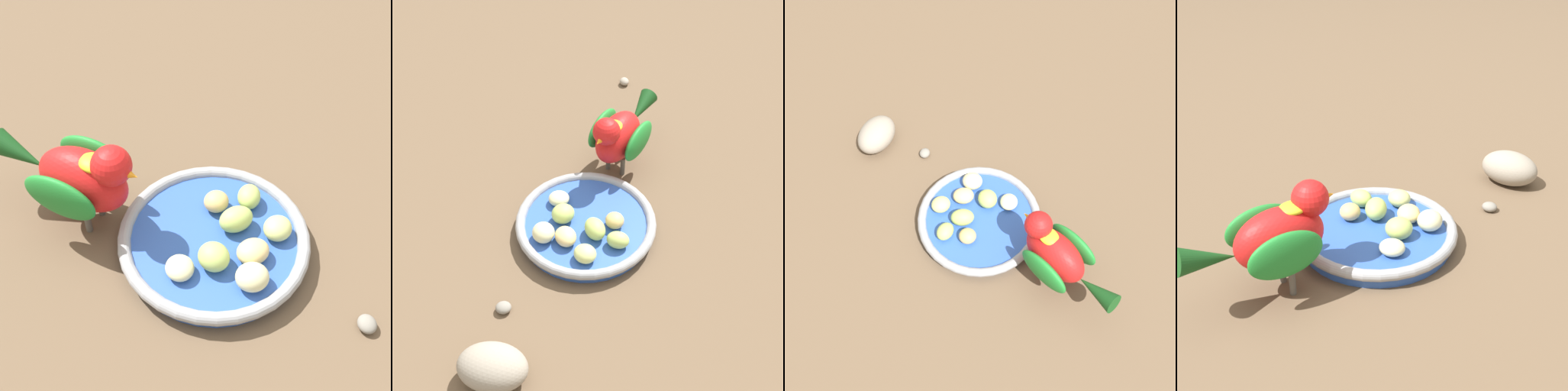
% 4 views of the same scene
% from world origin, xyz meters
% --- Properties ---
extents(ground_plane, '(4.00, 4.00, 0.00)m').
position_xyz_m(ground_plane, '(0.00, 0.00, 0.00)').
color(ground_plane, brown).
extents(feeding_bowl, '(0.21, 0.21, 0.03)m').
position_xyz_m(feeding_bowl, '(-0.02, 0.01, 0.01)').
color(feeding_bowl, '#2D56B7').
rests_on(feeding_bowl, ground_plane).
extents(apple_piece_0, '(0.05, 0.05, 0.03)m').
position_xyz_m(apple_piece_0, '(-0.02, -0.03, 0.03)').
color(apple_piece_0, '#B2CC66').
rests_on(apple_piece_0, feeding_bowl).
extents(apple_piece_1, '(0.03, 0.04, 0.02)m').
position_xyz_m(apple_piece_1, '(0.02, 0.06, 0.03)').
color(apple_piece_1, '#B2CC66').
rests_on(apple_piece_1, feeding_bowl).
extents(apple_piece_2, '(0.04, 0.04, 0.02)m').
position_xyz_m(apple_piece_2, '(-0.01, 0.05, 0.03)').
color(apple_piece_2, tan).
rests_on(apple_piece_2, feeding_bowl).
extents(apple_piece_3, '(0.05, 0.04, 0.02)m').
position_xyz_m(apple_piece_3, '(0.02, -0.02, 0.03)').
color(apple_piece_3, '#E5C67F').
rests_on(apple_piece_3, feeding_bowl).
extents(apple_piece_4, '(0.05, 0.04, 0.03)m').
position_xyz_m(apple_piece_4, '(0.01, 0.02, 0.03)').
color(apple_piece_4, '#B2CC66').
rests_on(apple_piece_4, feeding_bowl).
extents(apple_piece_5, '(0.04, 0.04, 0.02)m').
position_xyz_m(apple_piece_5, '(-0.05, -0.04, 0.03)').
color(apple_piece_5, beige).
rests_on(apple_piece_5, feeding_bowl).
extents(apple_piece_6, '(0.04, 0.04, 0.02)m').
position_xyz_m(apple_piece_6, '(0.05, 0.01, 0.03)').
color(apple_piece_6, '#C6D17A').
rests_on(apple_piece_6, feeding_bowl).
extents(apple_piece_7, '(0.04, 0.04, 0.03)m').
position_xyz_m(apple_piece_7, '(0.02, -0.05, 0.03)').
color(apple_piece_7, beige).
rests_on(apple_piece_7, feeding_bowl).
extents(parrot, '(0.18, 0.12, 0.13)m').
position_xyz_m(parrot, '(-0.16, 0.05, 0.07)').
color(parrot, '#59544C').
rests_on(parrot, ground_plane).
extents(rock_large, '(0.07, 0.09, 0.05)m').
position_xyz_m(rock_large, '(0.23, -0.08, 0.03)').
color(rock_large, gray).
rests_on(rock_large, ground_plane).
extents(pebble_0, '(0.02, 0.02, 0.01)m').
position_xyz_m(pebble_0, '(0.13, -0.09, 0.01)').
color(pebble_0, gray).
rests_on(pebble_0, ground_plane).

